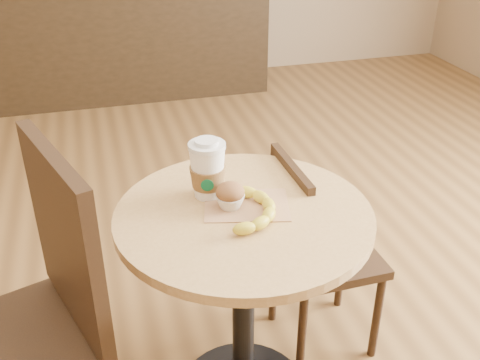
{
  "coord_description": "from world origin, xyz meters",
  "views": [
    {
      "loc": [
        -0.28,
        -1.28,
        1.59
      ],
      "look_at": [
        0.08,
        0.05,
        0.83
      ],
      "focal_mm": 42.0,
      "sensor_mm": 36.0,
      "label": 1
    }
  ],
  "objects_px": {
    "muffin": "(230,196)",
    "coffee_cup": "(208,171)",
    "chair_right": "(314,249)",
    "chair_left": "(27,333)",
    "banana": "(253,208)",
    "cafe_table": "(244,269)"
  },
  "relations": [
    {
      "from": "cafe_table",
      "to": "coffee_cup",
      "type": "xyz_separation_m",
      "value": [
        -0.08,
        0.12,
        0.29
      ]
    },
    {
      "from": "coffee_cup",
      "to": "chair_right",
      "type": "bearing_deg",
      "value": 25.15
    },
    {
      "from": "chair_left",
      "to": "muffin",
      "type": "bearing_deg",
      "value": 87.56
    },
    {
      "from": "cafe_table",
      "to": "coffee_cup",
      "type": "height_order",
      "value": "coffee_cup"
    },
    {
      "from": "chair_left",
      "to": "chair_right",
      "type": "xyz_separation_m",
      "value": [
        0.92,
        0.33,
        -0.15
      ]
    },
    {
      "from": "chair_left",
      "to": "coffee_cup",
      "type": "distance_m",
      "value": 0.64
    },
    {
      "from": "muffin",
      "to": "coffee_cup",
      "type": "bearing_deg",
      "value": 117.74
    },
    {
      "from": "chair_right",
      "to": "banana",
      "type": "distance_m",
      "value": 0.5
    },
    {
      "from": "muffin",
      "to": "chair_right",
      "type": "bearing_deg",
      "value": 25.15
    },
    {
      "from": "chair_right",
      "to": "muffin",
      "type": "relative_size",
      "value": 9.22
    },
    {
      "from": "muffin",
      "to": "chair_left",
      "type": "bearing_deg",
      "value": -163.81
    },
    {
      "from": "cafe_table",
      "to": "muffin",
      "type": "relative_size",
      "value": 8.89
    },
    {
      "from": "cafe_table",
      "to": "banana",
      "type": "xyz_separation_m",
      "value": [
        0.02,
        -0.02,
        0.23
      ]
    },
    {
      "from": "chair_left",
      "to": "banana",
      "type": "relative_size",
      "value": 4.22
    },
    {
      "from": "chair_right",
      "to": "coffee_cup",
      "type": "distance_m",
      "value": 0.56
    },
    {
      "from": "chair_left",
      "to": "coffee_cup",
      "type": "relative_size",
      "value": 5.8
    },
    {
      "from": "cafe_table",
      "to": "chair_right",
      "type": "distance_m",
      "value": 0.38
    },
    {
      "from": "chair_left",
      "to": "coffee_cup",
      "type": "height_order",
      "value": "chair_left"
    },
    {
      "from": "cafe_table",
      "to": "coffee_cup",
      "type": "bearing_deg",
      "value": 123.59
    },
    {
      "from": "chair_left",
      "to": "banana",
      "type": "height_order",
      "value": "chair_left"
    },
    {
      "from": "chair_left",
      "to": "muffin",
      "type": "xyz_separation_m",
      "value": [
        0.57,
        0.17,
        0.22
      ]
    },
    {
      "from": "cafe_table",
      "to": "banana",
      "type": "distance_m",
      "value": 0.23
    }
  ]
}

